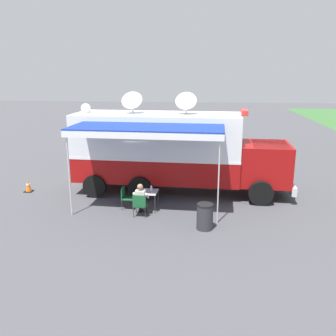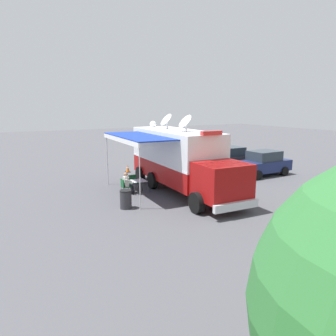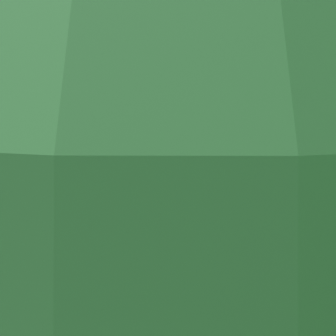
% 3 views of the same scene
% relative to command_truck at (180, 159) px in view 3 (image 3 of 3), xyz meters
% --- Properties ---
extents(ground_plane, '(100.00, 100.00, 0.00)m').
position_rel_command_truck_xyz_m(ground_plane, '(-0.07, -0.75, -1.95)').
color(ground_plane, '#47474C').
extents(lot_stripe, '(0.32, 4.80, 0.01)m').
position_rel_command_truck_xyz_m(lot_stripe, '(-2.53, -2.46, -1.94)').
color(lot_stripe, silver).
rests_on(lot_stripe, ground).
extents(command_truck, '(5.10, 9.59, 4.53)m').
position_rel_command_truck_xyz_m(command_truck, '(0.00, 0.00, 0.00)').
color(command_truck, '#9E0F0F').
rests_on(command_truck, ground).
extents(folding_table, '(0.83, 0.83, 0.73)m').
position_rel_command_truck_xyz_m(folding_table, '(2.28, -0.86, -1.27)').
color(folding_table, silver).
rests_on(folding_table, ground).
extents(water_bottle, '(0.07, 0.07, 0.22)m').
position_rel_command_truck_xyz_m(water_bottle, '(2.22, -0.70, -1.11)').
color(water_bottle, silver).
rests_on(water_bottle, folding_table).
extents(folding_chair_at_table, '(0.50, 0.50, 0.87)m').
position_rel_command_truck_xyz_m(folding_chair_at_table, '(3.08, -1.01, -1.43)').
color(folding_chair_at_table, '#19562D').
rests_on(folding_chair_at_table, ground).
extents(folding_chair_beside_table, '(0.50, 0.50, 0.87)m').
position_rel_command_truck_xyz_m(folding_chair_beside_table, '(2.26, -1.71, -1.43)').
color(folding_chair_beside_table, '#19562D').
rests_on(folding_chair_beside_table, ground).
extents(seated_responder, '(0.67, 0.57, 1.25)m').
position_rel_command_truck_xyz_m(seated_responder, '(2.89, -1.01, -1.30)').
color(seated_responder, silver).
rests_on(seated_responder, ground).
extents(trash_bin, '(0.57, 0.57, 0.91)m').
position_rel_command_truck_xyz_m(trash_bin, '(3.96, 1.39, -1.49)').
color(trash_bin, '#2D2D33').
rests_on(trash_bin, ground).
extents(traffic_cone, '(0.36, 0.36, 0.58)m').
position_rel_command_truck_xyz_m(traffic_cone, '(0.65, -6.54, -1.67)').
color(traffic_cone, black).
rests_on(traffic_cone, ground).
extents(car_far_corner, '(4.24, 2.09, 1.76)m').
position_rel_command_truck_xyz_m(car_far_corner, '(-6.73, -3.70, -1.07)').
color(car_far_corner, '#2D2D33').
rests_on(car_far_corner, ground).
extents(tree_right_of_centre, '(4.58, 4.58, 6.39)m').
position_rel_command_truck_xyz_m(tree_right_of_centre, '(-1.64, 14.61, 2.14)').
color(tree_right_of_centre, brown).
rests_on(tree_right_of_centre, ground).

